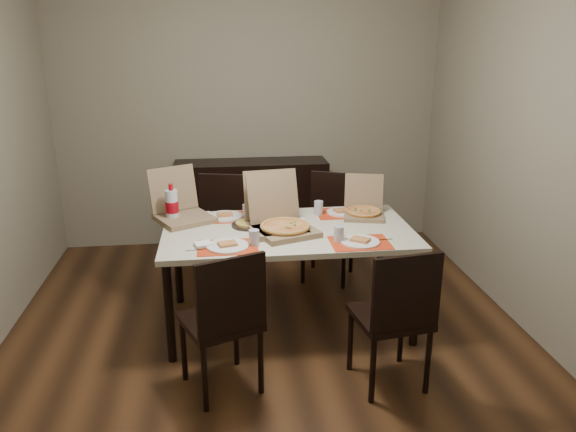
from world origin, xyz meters
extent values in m
cube|color=#472A16|center=(0.00, 0.00, -0.01)|extent=(3.80, 4.00, 0.02)
cube|color=gray|center=(0.00, 2.01, 1.30)|extent=(3.80, 0.02, 2.60)
cube|color=gray|center=(1.91, 0.00, 1.30)|extent=(0.02, 4.00, 2.60)
cube|color=black|center=(0.00, 1.78, 0.45)|extent=(1.50, 0.40, 0.90)
cube|color=beige|center=(0.17, 0.17, 0.73)|extent=(1.80, 1.00, 0.04)
cylinder|color=black|center=(-0.67, -0.27, 0.35)|extent=(0.06, 0.06, 0.71)
cylinder|color=black|center=(1.01, -0.27, 0.35)|extent=(0.06, 0.06, 0.71)
cylinder|color=black|center=(-0.67, 0.61, 0.35)|extent=(0.06, 0.06, 0.71)
cylinder|color=black|center=(1.01, 0.61, 0.35)|extent=(0.06, 0.06, 0.71)
cube|color=black|center=(-0.34, -0.60, 0.45)|extent=(0.55, 0.55, 0.04)
cube|color=black|center=(-0.27, -0.77, 0.70)|extent=(0.40, 0.19, 0.46)
cylinder|color=black|center=(-0.44, -0.83, 0.21)|extent=(0.04, 0.04, 0.43)
cylinder|color=black|center=(-0.11, -0.69, 0.21)|extent=(0.04, 0.04, 0.43)
cylinder|color=black|center=(-0.58, -0.50, 0.21)|extent=(0.04, 0.04, 0.43)
cylinder|color=black|center=(-0.24, -0.36, 0.21)|extent=(0.04, 0.04, 0.43)
cube|color=black|center=(0.69, -0.67, 0.45)|extent=(0.48, 0.48, 0.04)
cube|color=black|center=(0.72, -0.86, 0.70)|extent=(0.42, 0.09, 0.46)
cylinder|color=black|center=(0.54, -0.87, 0.21)|extent=(0.04, 0.04, 0.43)
cylinder|color=black|center=(0.90, -0.82, 0.21)|extent=(0.04, 0.04, 0.43)
cylinder|color=black|center=(0.49, -0.52, 0.21)|extent=(0.04, 0.04, 0.43)
cylinder|color=black|center=(0.85, -0.46, 0.21)|extent=(0.04, 0.04, 0.43)
cube|color=black|center=(-0.33, 0.99, 0.45)|extent=(0.50, 0.50, 0.04)
cube|color=black|center=(-0.29, 1.17, 0.70)|extent=(0.42, 0.13, 0.46)
cylinder|color=black|center=(-0.12, 1.12, 0.21)|extent=(0.04, 0.04, 0.43)
cylinder|color=black|center=(-0.47, 1.20, 0.21)|extent=(0.04, 0.04, 0.43)
cylinder|color=black|center=(-0.20, 0.77, 0.21)|extent=(0.04, 0.04, 0.43)
cylinder|color=black|center=(-0.55, 0.85, 0.21)|extent=(0.04, 0.04, 0.43)
cube|color=black|center=(0.62, 0.94, 0.45)|extent=(0.55, 0.55, 0.04)
cube|color=black|center=(0.70, 1.11, 0.70)|extent=(0.40, 0.20, 0.46)
cylinder|color=black|center=(0.86, 1.03, 0.21)|extent=(0.04, 0.04, 0.43)
cylinder|color=black|center=(0.53, 1.18, 0.21)|extent=(0.04, 0.04, 0.43)
cylinder|color=black|center=(0.71, 0.70, 0.21)|extent=(0.04, 0.04, 0.43)
cylinder|color=black|center=(0.38, 0.85, 0.21)|extent=(0.04, 0.04, 0.43)
cube|color=red|center=(-0.27, -0.14, 0.75)|extent=(0.40, 0.30, 0.00)
cylinder|color=white|center=(-0.27, -0.14, 0.76)|extent=(0.28, 0.28, 0.01)
cube|color=tan|center=(-0.27, -0.14, 0.78)|extent=(0.14, 0.12, 0.02)
cylinder|color=#A7AAB2|center=(-0.10, -0.13, 0.81)|extent=(0.07, 0.07, 0.11)
cube|color=#B2B2B7|center=(-0.45, -0.17, 0.75)|extent=(0.20, 0.04, 0.00)
cube|color=white|center=(-0.43, -0.10, 0.76)|extent=(0.13, 0.13, 0.02)
cube|color=red|center=(0.62, -0.17, 0.75)|extent=(0.40, 0.30, 0.00)
cylinder|color=white|center=(0.62, -0.17, 0.76)|extent=(0.26, 0.26, 0.01)
cube|color=tan|center=(0.62, -0.17, 0.78)|extent=(0.15, 0.14, 0.02)
cylinder|color=#A7AAB2|center=(0.48, -0.13, 0.81)|extent=(0.07, 0.07, 0.11)
cube|color=#B2B2B7|center=(0.76, -0.14, 0.75)|extent=(0.20, 0.04, 0.00)
cube|color=red|center=(-0.28, 0.50, 0.75)|extent=(0.40, 0.30, 0.00)
cylinder|color=white|center=(-0.28, 0.50, 0.76)|extent=(0.27, 0.27, 0.01)
cube|color=tan|center=(-0.28, 0.50, 0.78)|extent=(0.13, 0.10, 0.02)
cylinder|color=#A7AAB2|center=(-0.11, 0.46, 0.81)|extent=(0.07, 0.07, 0.11)
cube|color=#B2B2B7|center=(-0.46, 0.49, 0.75)|extent=(0.20, 0.04, 0.00)
cube|color=white|center=(-0.44, 0.54, 0.76)|extent=(0.13, 0.13, 0.02)
cube|color=red|center=(0.64, 0.49, 0.75)|extent=(0.40, 0.30, 0.00)
cylinder|color=white|center=(0.64, 0.49, 0.76)|extent=(0.24, 0.24, 0.01)
cube|color=tan|center=(0.64, 0.49, 0.78)|extent=(0.13, 0.11, 0.02)
cylinder|color=#A7AAB2|center=(0.45, 0.48, 0.81)|extent=(0.07, 0.07, 0.11)
cube|color=#B2B2B7|center=(0.80, 0.48, 0.75)|extent=(0.20, 0.04, 0.00)
cube|color=white|center=(0.22, 0.05, 0.76)|extent=(0.15, 0.16, 0.02)
cube|color=brown|center=(0.14, 0.08, 0.77)|extent=(0.50, 0.50, 0.04)
cube|color=brown|center=(0.07, 0.27, 0.97)|extent=(0.40, 0.21, 0.36)
cylinder|color=tan|center=(0.14, 0.08, 0.80)|extent=(0.43, 0.43, 0.02)
cube|color=brown|center=(0.78, 0.38, 0.76)|extent=(0.36, 0.36, 0.03)
cube|color=brown|center=(0.82, 0.53, 0.92)|extent=(0.31, 0.13, 0.27)
cylinder|color=tan|center=(0.78, 0.38, 0.79)|extent=(0.31, 0.31, 0.02)
cube|color=brown|center=(-0.58, 0.45, 0.77)|extent=(0.51, 0.51, 0.04)
cube|color=brown|center=(-0.67, 0.62, 0.96)|extent=(0.37, 0.25, 0.34)
cube|color=brown|center=(0.09, 0.14, 0.77)|extent=(0.44, 0.44, 0.04)
cube|color=brown|center=(0.06, 0.34, 0.97)|extent=(0.40, 0.14, 0.36)
cylinder|color=black|center=(-0.10, 0.28, 0.76)|extent=(0.27, 0.27, 0.01)
cylinder|color=gold|center=(-0.10, 0.28, 0.77)|extent=(0.21, 0.21, 0.02)
imported|color=white|center=(0.26, 0.30, 0.76)|extent=(0.11, 0.11, 0.03)
cylinder|color=silver|center=(-0.67, 0.45, 0.87)|extent=(0.09, 0.09, 0.25)
cylinder|color=#980713|center=(-0.67, 0.45, 0.87)|extent=(0.10, 0.10, 0.09)
cylinder|color=#980713|center=(-0.67, 0.45, 1.02)|extent=(0.03, 0.03, 0.05)
camera|label=1|loc=(-0.31, -3.64, 2.10)|focal=35.00mm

